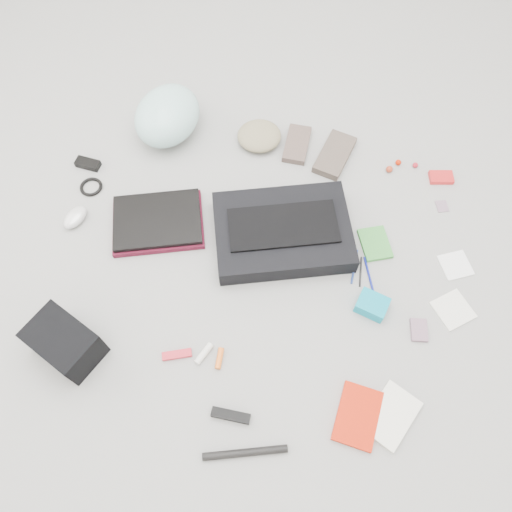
% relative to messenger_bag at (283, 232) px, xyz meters
% --- Properties ---
extents(ground_plane, '(4.00, 4.00, 0.00)m').
position_rel_messenger_bag_xyz_m(ground_plane, '(-0.07, -0.13, -0.04)').
color(ground_plane, gray).
extents(messenger_bag, '(0.59, 0.51, 0.08)m').
position_rel_messenger_bag_xyz_m(messenger_bag, '(0.00, 0.00, 0.00)').
color(messenger_bag, black).
rests_on(messenger_bag, ground_plane).
extents(bag_flap, '(0.44, 0.31, 0.01)m').
position_rel_messenger_bag_xyz_m(bag_flap, '(0.00, 0.00, 0.05)').
color(bag_flap, black).
rests_on(bag_flap, messenger_bag).
extents(laptop_sleeve, '(0.41, 0.36, 0.02)m').
position_rel_messenger_bag_xyz_m(laptop_sleeve, '(-0.47, -0.06, -0.03)').
color(laptop_sleeve, '#520E20').
rests_on(laptop_sleeve, ground_plane).
extents(laptop, '(0.39, 0.34, 0.02)m').
position_rel_messenger_bag_xyz_m(laptop, '(-0.47, -0.06, -0.01)').
color(laptop, black).
rests_on(laptop, laptop_sleeve).
extents(bike_helmet, '(0.30, 0.35, 0.19)m').
position_rel_messenger_bag_xyz_m(bike_helmet, '(-0.58, 0.39, 0.05)').
color(bike_helmet, '#AEE3E1').
rests_on(bike_helmet, ground_plane).
extents(beanie, '(0.23, 0.22, 0.06)m').
position_rel_messenger_bag_xyz_m(beanie, '(-0.20, 0.43, -0.01)').
color(beanie, gray).
rests_on(beanie, ground_plane).
extents(mitten_left, '(0.10, 0.19, 0.03)m').
position_rel_messenger_bag_xyz_m(mitten_left, '(-0.04, 0.44, -0.03)').
color(mitten_left, brown).
rests_on(mitten_left, ground_plane).
extents(mitten_right, '(0.15, 0.24, 0.03)m').
position_rel_messenger_bag_xyz_m(mitten_right, '(0.13, 0.43, -0.02)').
color(mitten_right, brown).
rests_on(mitten_right, ground_plane).
extents(power_brick, '(0.10, 0.05, 0.03)m').
position_rel_messenger_bag_xyz_m(power_brick, '(-0.85, 0.14, -0.03)').
color(power_brick, black).
rests_on(power_brick, ground_plane).
extents(cable_coil, '(0.09, 0.09, 0.01)m').
position_rel_messenger_bag_xyz_m(cable_coil, '(-0.79, 0.04, -0.04)').
color(cable_coil, black).
rests_on(cable_coil, ground_plane).
extents(mouse, '(0.10, 0.13, 0.04)m').
position_rel_messenger_bag_xyz_m(mouse, '(-0.79, -0.12, -0.02)').
color(mouse, silver).
rests_on(mouse, ground_plane).
extents(camera_bag, '(0.26, 0.22, 0.14)m').
position_rel_messenger_bag_xyz_m(camera_bag, '(-0.60, -0.60, 0.03)').
color(camera_bag, black).
rests_on(camera_bag, ground_plane).
extents(multitool, '(0.10, 0.06, 0.02)m').
position_rel_messenger_bag_xyz_m(multitool, '(-0.24, -0.53, -0.03)').
color(multitool, '#B51E2A').
rests_on(multitool, ground_plane).
extents(toiletry_tube_white, '(0.05, 0.08, 0.02)m').
position_rel_messenger_bag_xyz_m(toiletry_tube_white, '(-0.16, -0.51, -0.03)').
color(toiletry_tube_white, silver).
rests_on(toiletry_tube_white, ground_plane).
extents(toiletry_tube_orange, '(0.03, 0.07, 0.02)m').
position_rel_messenger_bag_xyz_m(toiletry_tube_orange, '(-0.10, -0.51, -0.03)').
color(toiletry_tube_orange, orange).
rests_on(toiletry_tube_orange, ground_plane).
extents(u_lock, '(0.13, 0.04, 0.03)m').
position_rel_messenger_bag_xyz_m(u_lock, '(-0.02, -0.68, -0.03)').
color(u_lock, black).
rests_on(u_lock, ground_plane).
extents(bike_pump, '(0.26, 0.11, 0.02)m').
position_rel_messenger_bag_xyz_m(bike_pump, '(0.06, -0.78, -0.03)').
color(bike_pump, black).
rests_on(bike_pump, ground_plane).
extents(book_red, '(0.14, 0.20, 0.02)m').
position_rel_messenger_bag_xyz_m(book_red, '(0.38, -0.58, -0.03)').
color(book_red, red).
rests_on(book_red, ground_plane).
extents(book_white, '(0.19, 0.22, 0.02)m').
position_rel_messenger_bag_xyz_m(book_white, '(0.48, -0.56, -0.03)').
color(book_white, silver).
rests_on(book_white, ground_plane).
extents(notepad, '(0.15, 0.17, 0.02)m').
position_rel_messenger_bag_xyz_m(notepad, '(0.35, 0.05, -0.03)').
color(notepad, '#348132').
rests_on(notepad, ground_plane).
extents(pen_blue, '(0.01, 0.14, 0.01)m').
position_rel_messenger_bag_xyz_m(pen_blue, '(0.29, -0.06, -0.04)').
color(pen_blue, navy).
rests_on(pen_blue, ground_plane).
extents(pen_black, '(0.02, 0.12, 0.01)m').
position_rel_messenger_bag_xyz_m(pen_black, '(0.31, -0.07, -0.04)').
color(pen_black, black).
rests_on(pen_black, ground_plane).
extents(pen_navy, '(0.06, 0.14, 0.01)m').
position_rel_messenger_bag_xyz_m(pen_navy, '(0.34, -0.08, -0.04)').
color(pen_navy, navy).
rests_on(pen_navy, ground_plane).
extents(accordion_wallet, '(0.12, 0.10, 0.05)m').
position_rel_messenger_bag_xyz_m(accordion_wallet, '(0.37, -0.20, -0.02)').
color(accordion_wallet, '#0188A8').
rests_on(accordion_wallet, ground_plane).
extents(card_deck, '(0.07, 0.09, 0.02)m').
position_rel_messenger_bag_xyz_m(card_deck, '(0.54, -0.25, -0.03)').
color(card_deck, gray).
rests_on(card_deck, ground_plane).
extents(napkin_top, '(0.14, 0.14, 0.01)m').
position_rel_messenger_bag_xyz_m(napkin_top, '(0.65, 0.04, -0.04)').
color(napkin_top, white).
rests_on(napkin_top, ground_plane).
extents(napkin_bottom, '(0.17, 0.17, 0.01)m').
position_rel_messenger_bag_xyz_m(napkin_bottom, '(0.65, -0.14, -0.04)').
color(napkin_bottom, silver).
rests_on(napkin_bottom, ground_plane).
extents(lollipop_a, '(0.03, 0.03, 0.03)m').
position_rel_messenger_bag_xyz_m(lollipop_a, '(0.36, 0.41, -0.03)').
color(lollipop_a, '#9A331B').
rests_on(lollipop_a, ground_plane).
extents(lollipop_b, '(0.03, 0.03, 0.02)m').
position_rel_messenger_bag_xyz_m(lollipop_b, '(0.39, 0.45, -0.03)').
color(lollipop_b, '#BE1900').
rests_on(lollipop_b, ground_plane).
extents(lollipop_c, '(0.03, 0.03, 0.02)m').
position_rel_messenger_bag_xyz_m(lollipop_c, '(0.46, 0.46, -0.03)').
color(lollipop_c, maroon).
rests_on(lollipop_c, ground_plane).
extents(altoids_tin, '(0.10, 0.08, 0.02)m').
position_rel_messenger_bag_xyz_m(altoids_tin, '(0.56, 0.42, -0.03)').
color(altoids_tin, red).
rests_on(altoids_tin, ground_plane).
extents(stamp_sheet, '(0.06, 0.07, 0.00)m').
position_rel_messenger_bag_xyz_m(stamp_sheet, '(0.58, 0.29, -0.04)').
color(stamp_sheet, gray).
rests_on(stamp_sheet, ground_plane).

